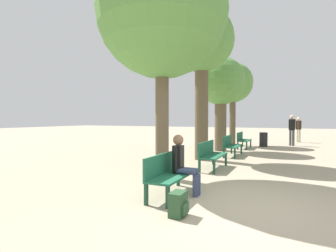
# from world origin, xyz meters

# --- Properties ---
(ground_plane) EXTENTS (80.00, 80.00, 0.00)m
(ground_plane) POSITION_xyz_m (0.00, 0.00, 0.00)
(ground_plane) COLOR tan
(bench_row_0) EXTENTS (0.51, 1.57, 0.83)m
(bench_row_0) POSITION_xyz_m (-1.55, 0.13, 0.47)
(bench_row_0) COLOR #1E6042
(bench_row_0) RESTS_ON ground_plane
(bench_row_1) EXTENTS (0.51, 1.57, 0.83)m
(bench_row_1) POSITION_xyz_m (-1.55, 3.16, 0.47)
(bench_row_1) COLOR #1E6042
(bench_row_1) RESTS_ON ground_plane
(bench_row_2) EXTENTS (0.51, 1.57, 0.83)m
(bench_row_2) POSITION_xyz_m (-1.55, 6.18, 0.47)
(bench_row_2) COLOR #1E6042
(bench_row_2) RESTS_ON ground_plane
(bench_row_3) EXTENTS (0.51, 1.57, 0.83)m
(bench_row_3) POSITION_xyz_m (-1.55, 9.21, 0.47)
(bench_row_3) COLOR #1E6042
(bench_row_3) RESTS_ON ground_plane
(tree_row_0) EXTENTS (3.33, 3.33, 5.89)m
(tree_row_0) POSITION_xyz_m (-2.35, 1.42, 4.20)
(tree_row_0) COLOR brown
(tree_row_0) RESTS_ON ground_plane
(tree_row_1) EXTENTS (2.38, 2.38, 5.63)m
(tree_row_1) POSITION_xyz_m (-2.35, 4.75, 4.27)
(tree_row_1) COLOR brown
(tree_row_1) RESTS_ON ground_plane
(tree_row_2) EXTENTS (2.26, 2.26, 4.44)m
(tree_row_2) POSITION_xyz_m (-2.35, 7.72, 3.18)
(tree_row_2) COLOR brown
(tree_row_2) RESTS_ON ground_plane
(tree_row_3) EXTENTS (2.27, 2.27, 4.72)m
(tree_row_3) POSITION_xyz_m (-2.35, 10.61, 3.52)
(tree_row_3) COLOR brown
(tree_row_3) RESTS_ON ground_plane
(person_seated) EXTENTS (0.56, 0.32, 1.20)m
(person_seated) POSITION_xyz_m (-1.32, 0.30, 0.64)
(person_seated) COLOR #384260
(person_seated) RESTS_ON ground_plane
(backpack) EXTENTS (0.25, 0.32, 0.38)m
(backpack) POSITION_xyz_m (-0.95, -0.85, 0.19)
(backpack) COLOR #284C2D
(backpack) RESTS_ON ground_plane
(pedestrian_near) EXTENTS (0.33, 0.29, 1.62)m
(pedestrian_near) POSITION_xyz_m (1.17, 14.15, 0.93)
(pedestrian_near) COLOR beige
(pedestrian_near) RESTS_ON ground_plane
(pedestrian_mid) EXTENTS (0.35, 0.26, 1.73)m
(pedestrian_mid) POSITION_xyz_m (0.76, 11.61, 0.99)
(pedestrian_mid) COLOR #4C4C4C
(pedestrian_mid) RESTS_ON ground_plane
(trash_bin) EXTENTS (0.42, 0.42, 0.77)m
(trash_bin) POSITION_xyz_m (-0.65, 10.47, 0.38)
(trash_bin) COLOR #232328
(trash_bin) RESTS_ON ground_plane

